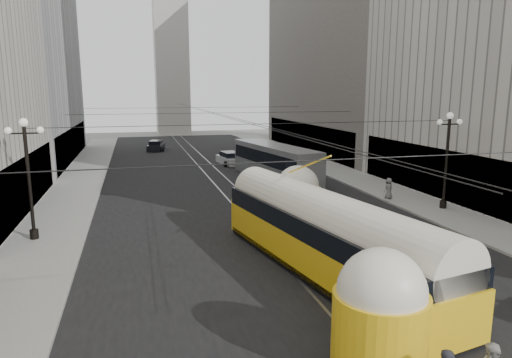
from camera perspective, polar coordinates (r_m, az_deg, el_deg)
road at (r=41.35m, az=-4.64°, el=-0.07°), size 20.00×85.00×0.02m
sidewalk_left at (r=44.41m, az=-20.90°, el=0.10°), size 4.00×72.00×0.15m
sidewalk_right at (r=48.13m, az=8.78°, el=1.48°), size 4.00×72.00×0.15m
rail_left at (r=41.22m, az=-5.67°, el=-0.12°), size 0.12×85.00×0.04m
rail_right at (r=41.48m, az=-3.62°, el=-0.02°), size 0.12×85.00×0.04m
building_left_far at (r=57.28m, az=-28.97°, el=16.07°), size 12.60×28.60×28.60m
building_right_far at (r=62.33m, az=11.70°, el=18.49°), size 12.60×32.60×32.60m
distant_tower at (r=88.04m, az=-10.57°, el=15.37°), size 6.00×6.00×31.36m
lamppost_left_mid at (r=26.34m, az=-26.58°, el=0.78°), size 1.86×0.44×6.37m
lamppost_right_mid at (r=32.50m, az=22.77°, el=2.80°), size 1.86×0.44×6.37m
catenary at (r=39.67m, az=-4.34°, el=8.03°), size 25.00×72.00×0.23m
streetcar at (r=19.97m, az=8.53°, el=-6.83°), size 5.32×16.61×3.70m
city_bus at (r=40.68m, az=2.38°, el=2.25°), size 4.70×12.77×3.16m
sedan_white_far at (r=49.67m, az=-3.25°, el=2.53°), size 2.46×4.64×1.39m
sedan_dark_far at (r=63.07m, az=-12.37°, el=4.06°), size 2.67×4.55×1.35m
pedestrian_sidewalk_right at (r=34.54m, az=16.24°, el=-1.12°), size 0.84×0.65×1.52m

